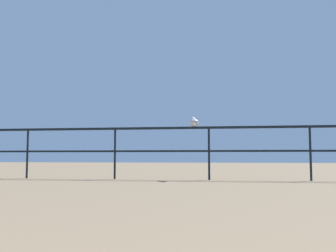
% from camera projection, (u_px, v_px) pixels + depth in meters
% --- Properties ---
extents(pier_railing, '(19.87, 0.05, 1.09)m').
position_uv_depth(pier_railing, '(209.00, 140.00, 7.49)').
color(pier_railing, black).
rests_on(pier_railing, ground_plane).
extents(seagull_on_rail, '(0.24, 0.44, 0.21)m').
position_uv_depth(seagull_on_rail, '(194.00, 122.00, 7.58)').
color(seagull_on_rail, silver).
rests_on(seagull_on_rail, pier_railing).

